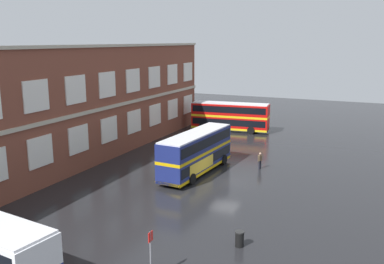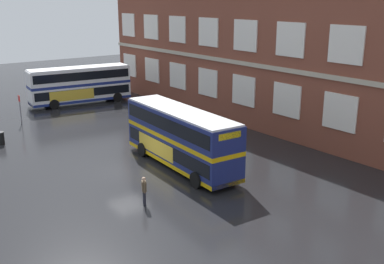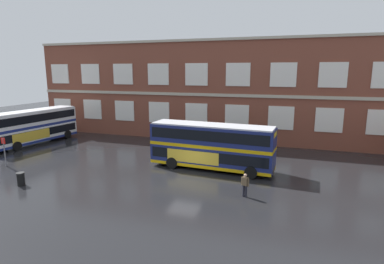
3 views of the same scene
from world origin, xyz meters
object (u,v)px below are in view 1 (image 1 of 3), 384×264
Objects in this scene: double_decker_middle at (196,152)px; double_decker_far at (230,116)px; station_litter_bin at (240,239)px; bus_stand_flag at (151,250)px; waiting_passenger at (260,160)px.

double_decker_middle is 0.99× the size of double_decker_far.
station_litter_bin is (-12.84, -8.64, -1.63)m from double_decker_middle.
double_decker_far is 35.17m from station_litter_bin.
bus_stand_flag is 2.62× the size of station_litter_bin.
double_decker_middle is 19.01m from bus_stand_flag.
waiting_passenger is 0.63× the size of bus_stand_flag.
bus_stand_flag is at bearing 148.17° from station_litter_bin.
double_decker_middle is 20.42m from double_decker_far.
bus_stand_flag is at bearing -167.07° from double_decker_far.
double_decker_middle is at bearing -170.06° from double_decker_far.
double_decker_middle is 6.74m from waiting_passenger.
double_decker_far reaches higher than station_litter_bin.
waiting_passenger reaches higher than station_litter_bin.
double_decker_far is 6.60× the size of waiting_passenger.
waiting_passenger is 17.04m from station_litter_bin.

